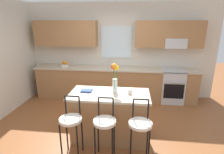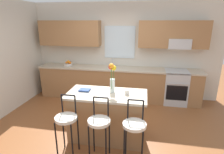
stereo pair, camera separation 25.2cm
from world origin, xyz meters
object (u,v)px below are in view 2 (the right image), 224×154
bar_stool_far (134,127)px  cookbook (85,90)px  bar_stool_middle (99,124)px  mug_ceramic (127,92)px  flower_vase (112,76)px  oven_range (175,87)px  fruit_bowl_oranges (68,64)px  bar_stool_near (66,121)px  kitchen_island (107,116)px

bar_stool_far → cookbook: (-0.99, 0.62, 0.30)m
cookbook → bar_stool_middle: bearing=-55.0°
bar_stool_far → mug_ceramic: size_ratio=11.58×
bar_stool_middle → cookbook: (-0.44, 0.62, 0.30)m
bar_stool_middle → flower_vase: 0.89m
oven_range → fruit_bowl_oranges: fruit_bowl_oranges is taller
bar_stool_middle → fruit_bowl_oranges: fruit_bowl_oranges is taller
bar_stool_far → oven_range: bearing=68.7°
bar_stool_near → oven_range: bearing=50.0°
bar_stool_far → fruit_bowl_oranges: (-2.11, 2.49, 0.34)m
mug_ceramic → bar_stool_far: bearing=-73.1°
oven_range → cookbook: bearing=-136.7°
bar_stool_far → cookbook: bar_stool_far is taller
mug_ceramic → fruit_bowl_oranges: (-1.93, 1.89, 0.01)m
bar_stool_far → flower_vase: size_ratio=1.87×
kitchen_island → fruit_bowl_oranges: fruit_bowl_oranges is taller
fruit_bowl_oranges → mug_ceramic: bearing=-44.5°
flower_vase → fruit_bowl_oranges: size_ratio=2.32×
kitchen_island → bar_stool_near: bar_stool_near is taller
mug_ceramic → oven_range: bearing=58.5°
bar_stool_far → flower_vase: 1.00m
bar_stool_near → flower_vase: 1.09m
kitchen_island → bar_stool_middle: (0.00, -0.57, 0.17)m
bar_stool_middle → bar_stool_far: same height
kitchen_island → bar_stool_far: size_ratio=1.40×
bar_stool_near → bar_stool_middle: 0.55m
bar_stool_middle → bar_stool_far: (0.55, 0.00, 0.00)m
kitchen_island → mug_ceramic: mug_ceramic is taller
fruit_bowl_oranges → bar_stool_far: bearing=-49.8°
bar_stool_near → kitchen_island: bearing=46.2°
kitchen_island → bar_stool_far: (0.55, -0.57, 0.17)m
oven_range → bar_stool_near: size_ratio=0.88×
kitchen_island → cookbook: bearing=173.6°
kitchen_island → cookbook: size_ratio=7.29×
bar_stool_middle → flower_vase: bearing=82.1°
oven_range → bar_stool_far: size_ratio=0.88×
kitchen_island → fruit_bowl_oranges: bearing=129.1°
oven_range → kitchen_island: bearing=-128.7°
bar_stool_near → bar_stool_far: same height
bar_stool_far → flower_vase: bearing=125.5°
mug_ceramic → cookbook: (-0.81, 0.03, -0.03)m
bar_stool_far → flower_vase: (-0.46, 0.65, 0.61)m
kitchen_island → mug_ceramic: 0.62m
bar_stool_far → fruit_bowl_oranges: size_ratio=4.34×
bar_stool_middle → bar_stool_far: 0.55m
bar_stool_far → flower_vase: flower_vase is taller
bar_stool_far → fruit_bowl_oranges: 3.28m
oven_range → bar_stool_middle: (-1.51, -2.46, 0.18)m
oven_range → bar_stool_middle: 2.89m
oven_range → flower_vase: (-1.42, -1.81, 0.79)m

